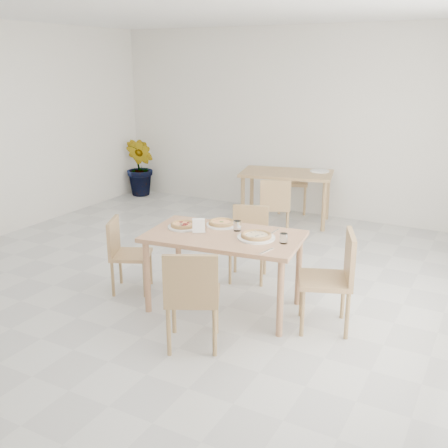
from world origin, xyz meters
The scene contains 21 objects.
main_table centered at (0.73, -0.03, 0.66)m, with size 1.52×0.99×0.75m.
chair_south centered at (0.86, -0.82, 0.51)m, with size 0.58×0.58×0.88m.
chair_north centered at (0.60, 0.78, 0.46)m, with size 0.49×0.49×0.79m.
chair_west centered at (-0.37, -0.15, 0.45)m, with size 0.51×0.51×0.77m.
chair_east centered at (1.77, 0.09, 0.52)m, with size 0.57×0.57×0.90m.
plate_margherita centered at (0.57, 0.20, 0.76)m, with size 0.30×0.30×0.02m, color white.
plate_mushroom centered at (1.04, 0.01, 0.76)m, with size 0.34×0.34×0.02m, color white.
plate_pepperoni centered at (0.28, -0.03, 0.76)m, with size 0.30×0.30×0.02m, color white.
pizza_margherita centered at (0.57, 0.20, 0.78)m, with size 0.29×0.29×0.03m.
pizza_mushroom centered at (1.04, 0.01, 0.78)m, with size 0.35×0.35×0.03m.
pizza_pepperoni centered at (0.28, -0.03, 0.78)m, with size 0.28×0.28×0.03m.
tumbler_a centered at (0.78, 0.13, 0.80)m, with size 0.07×0.07×0.10m, color white.
tumbler_b centered at (1.31, 0.01, 0.80)m, with size 0.07×0.07×0.09m, color white.
napkin_holder centered at (0.50, -0.11, 0.82)m, with size 0.14×0.12×0.14m.
fork_a centered at (1.11, 0.28, 0.75)m, with size 0.01×0.18×0.01m, color silver.
fork_b centered at (1.26, -0.25, 0.75)m, with size 0.02×0.19×0.01m, color silver.
second_table centered at (0.17, 2.90, 0.65)m, with size 1.44×1.02×0.75m.
chair_back_s centered at (0.31, 2.18, 0.47)m, with size 0.52×0.52×0.81m.
chair_back_n centered at (0.03, 3.57, 0.54)m, with size 0.57×0.57×0.93m.
plate_empty centered at (0.58, 3.17, 0.76)m, with size 0.27×0.27×0.02m, color white.
potted_plant centered at (-2.65, 3.15, 0.51)m, with size 0.57×0.46×1.03m, color #315C1B.
Camera 1 is at (2.93, -4.08, 2.30)m, focal length 42.00 mm.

